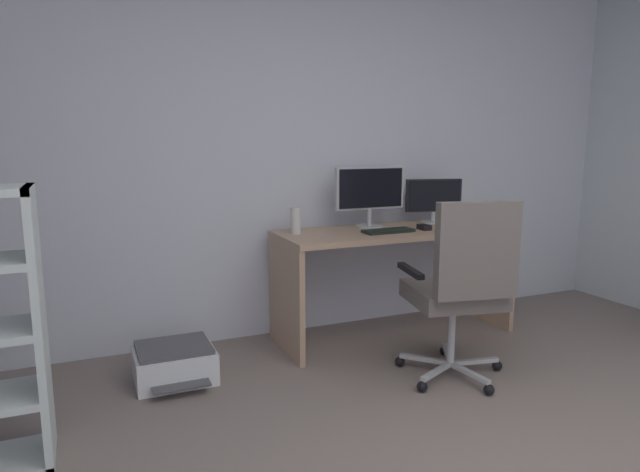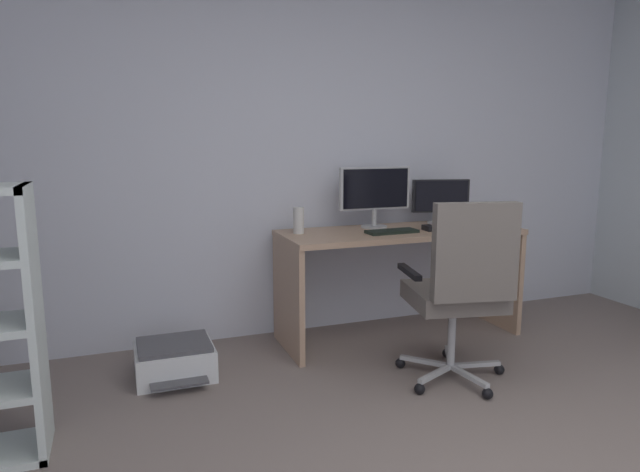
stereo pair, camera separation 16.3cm
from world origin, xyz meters
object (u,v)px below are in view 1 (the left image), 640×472
at_px(monitor_secondary, 434,198).
at_px(desktop_speaker, 296,221).
at_px(monitor_main, 370,191).
at_px(desk, 395,256).
at_px(printer, 174,363).
at_px(office_chair, 462,283).
at_px(keyboard, 388,231).
at_px(computer_mouse, 424,227).

xyz_separation_m(monitor_secondary, desktop_speaker, (-1.09, -0.05, -0.10)).
height_order(monitor_main, desktop_speaker, monitor_main).
height_order(desk, printer, desk).
xyz_separation_m(desk, desktop_speaker, (-0.69, 0.10, 0.27)).
xyz_separation_m(desktop_speaker, printer, (-0.84, -0.25, -0.74)).
distance_m(monitor_secondary, desktop_speaker, 1.09).
relative_size(desk, office_chair, 1.56).
relative_size(monitor_main, office_chair, 0.49).
height_order(desk, monitor_secondary, monitor_secondary).
xyz_separation_m(monitor_secondary, keyboard, (-0.52, -0.24, -0.17)).
height_order(monitor_main, keyboard, monitor_main).
xyz_separation_m(desk, computer_mouse, (0.16, -0.10, 0.21)).
xyz_separation_m(keyboard, desktop_speaker, (-0.57, 0.20, 0.07)).
xyz_separation_m(desk, office_chair, (-0.07, -0.81, 0.01)).
bearing_deg(desktop_speaker, desk, -7.93).
height_order(desk, monitor_main, monitor_main).
bearing_deg(printer, monitor_secondary, 8.69).
height_order(monitor_secondary, computer_mouse, monitor_secondary).
xyz_separation_m(keyboard, printer, (-1.41, -0.05, -0.66)).
xyz_separation_m(office_chair, printer, (-1.46, 0.66, -0.48)).
relative_size(desktop_speaker, office_chair, 0.16).
bearing_deg(office_chair, monitor_secondary, 64.05).
bearing_deg(desk, monitor_secondary, 19.83).
bearing_deg(monitor_secondary, keyboard, -154.67).
bearing_deg(printer, monitor_main, 11.86).
height_order(keyboard, printer, keyboard).
relative_size(computer_mouse, desktop_speaker, 0.59).
distance_m(computer_mouse, desktop_speaker, 0.88).
distance_m(computer_mouse, printer, 1.82).
height_order(desk, computer_mouse, computer_mouse).
height_order(monitor_secondary, printer, monitor_secondary).
height_order(desk, keyboard, keyboard).
relative_size(desk, monitor_secondary, 3.97).
bearing_deg(desktop_speaker, keyboard, -18.93).
bearing_deg(monitor_secondary, monitor_main, -179.98).
bearing_deg(desk, office_chair, -94.72).
xyz_separation_m(monitor_secondary, printer, (-1.93, -0.29, -0.83)).
relative_size(desk, computer_mouse, 16.27).
bearing_deg(office_chair, keyboard, 93.99).
xyz_separation_m(desk, monitor_secondary, (0.40, 0.14, 0.37)).
distance_m(desk, computer_mouse, 0.28).
relative_size(monitor_secondary, office_chair, 0.39).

